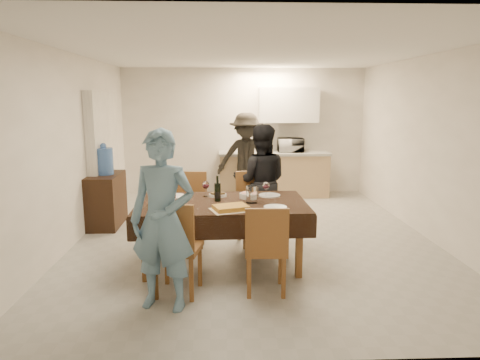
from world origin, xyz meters
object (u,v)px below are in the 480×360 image
at_px(water_jug, 104,161).
at_px(savoury_tart, 231,208).
at_px(console, 106,200).
at_px(microwave, 291,145).
at_px(wine_bottle, 218,188).
at_px(dining_table, 222,205).
at_px(person_near, 163,221).
at_px(water_pitcher, 252,194).
at_px(person_kitchen, 246,158).
at_px(person_far, 260,182).

relative_size(water_jug, savoury_tart, 0.97).
relative_size(console, water_jug, 2.16).
bearing_deg(microwave, wine_bottle, 68.37).
bearing_deg(dining_table, wine_bottle, 133.85).
distance_m(water_jug, savoury_tart, 2.84).
distance_m(savoury_tart, person_near, 0.94).
bearing_deg(savoury_tart, console, 132.73).
distance_m(wine_bottle, microwave, 3.92).
xyz_separation_m(dining_table, water_pitcher, (0.35, -0.05, 0.14)).
relative_size(console, person_kitchen, 0.52).
bearing_deg(dining_table, console, 135.81).
distance_m(dining_table, person_kitchen, 3.28).
bearing_deg(water_jug, dining_table, -43.04).
bearing_deg(dining_table, person_far, 61.20).
height_order(dining_table, water_pitcher, water_pitcher).
xyz_separation_m(dining_table, wine_bottle, (-0.05, 0.05, 0.19)).
height_order(wine_bottle, person_far, person_far).
relative_size(microwave, person_kitchen, 0.30).
height_order(savoury_tart, microwave, microwave).
xyz_separation_m(wine_bottle, water_pitcher, (0.40, -0.10, -0.05)).
height_order(wine_bottle, savoury_tart, wine_bottle).
height_order(water_jug, wine_bottle, water_jug).
distance_m(water_jug, wine_bottle, 2.43).
relative_size(water_jug, wine_bottle, 1.33).
height_order(dining_table, wine_bottle, wine_bottle).
bearing_deg(water_pitcher, person_kitchen, 87.99).
bearing_deg(water_pitcher, water_jug, 141.12).
relative_size(dining_table, console, 2.27).
height_order(water_pitcher, person_kitchen, person_kitchen).
bearing_deg(savoury_tart, water_pitcher, 52.85).
relative_size(water_jug, person_kitchen, 0.24).
xyz_separation_m(water_jug, person_near, (1.27, -2.75, -0.17)).
bearing_deg(microwave, person_kitchen, 25.85).
distance_m(savoury_tart, microwave, 4.28).
distance_m(microwave, person_kitchen, 1.05).
bearing_deg(person_kitchen, wine_bottle, -99.18).
relative_size(console, person_near, 0.52).
bearing_deg(person_near, dining_table, 76.08).
distance_m(dining_table, console, 2.52).
xyz_separation_m(console, person_kitchen, (2.29, 1.54, 0.45)).
bearing_deg(water_jug, person_kitchen, 33.91).
distance_m(water_pitcher, person_near, 1.35).
height_order(water_jug, savoury_tart, water_jug).
distance_m(water_pitcher, person_far, 1.12).
bearing_deg(console, microwave, 31.72).
bearing_deg(microwave, savoury_tart, 72.37).
relative_size(wine_bottle, person_kitchen, 0.18).
height_order(person_near, person_far, person_near).
height_order(console, water_jug, water_jug).
bearing_deg(person_kitchen, water_jug, -146.09).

